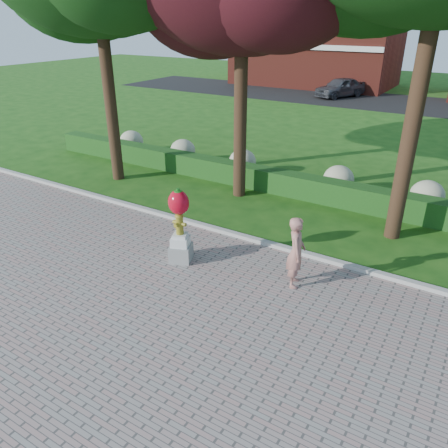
# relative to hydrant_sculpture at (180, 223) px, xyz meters

# --- Properties ---
(ground) EXTENTS (100.00, 100.00, 0.00)m
(ground) POSITION_rel_hydrant_sculpture_xyz_m (0.94, -1.05, -1.11)
(ground) COLOR #194912
(ground) RESTS_ON ground
(walkway) EXTENTS (40.00, 14.00, 0.04)m
(walkway) POSITION_rel_hydrant_sculpture_xyz_m (0.94, -5.05, -1.09)
(walkway) COLOR gray
(walkway) RESTS_ON ground
(curb) EXTENTS (40.00, 0.18, 0.15)m
(curb) POSITION_rel_hydrant_sculpture_xyz_m (0.94, 1.95, -1.04)
(curb) COLOR #ADADA5
(curb) RESTS_ON ground
(lawn_hedge) EXTENTS (24.00, 0.70, 0.80)m
(lawn_hedge) POSITION_rel_hydrant_sculpture_xyz_m (0.94, 5.95, -0.71)
(lawn_hedge) COLOR #124116
(lawn_hedge) RESTS_ON ground
(hydrangea_row) EXTENTS (20.10, 1.10, 0.99)m
(hydrangea_row) POSITION_rel_hydrant_sculpture_xyz_m (1.51, 6.95, -0.56)
(hydrangea_row) COLOR tan
(hydrangea_row) RESTS_ON ground
(street) EXTENTS (50.00, 8.00, 0.02)m
(street) POSITION_rel_hydrant_sculpture_xyz_m (0.94, 26.95, -1.10)
(street) COLOR black
(street) RESTS_ON ground
(building_left) EXTENTS (14.00, 8.00, 7.00)m
(building_left) POSITION_rel_hydrant_sculpture_xyz_m (-9.06, 32.95, 2.39)
(building_left) COLOR maroon
(building_left) RESTS_ON ground
(hydrant_sculpture) EXTENTS (0.71, 0.71, 2.03)m
(hydrant_sculpture) POSITION_rel_hydrant_sculpture_xyz_m (0.00, 0.00, 0.00)
(hydrant_sculpture) COLOR gray
(hydrant_sculpture) RESTS_ON walkway
(woman) EXTENTS (0.64, 0.76, 1.77)m
(woman) POSITION_rel_hydrant_sculpture_xyz_m (3.01, 0.50, -0.19)
(woman) COLOR #B07164
(woman) RESTS_ON walkway
(parked_car) EXTENTS (3.44, 4.73, 1.50)m
(parked_car) POSITION_rel_hydrant_sculpture_xyz_m (-4.62, 27.16, -0.35)
(parked_car) COLOR #3D3F44
(parked_car) RESTS_ON street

